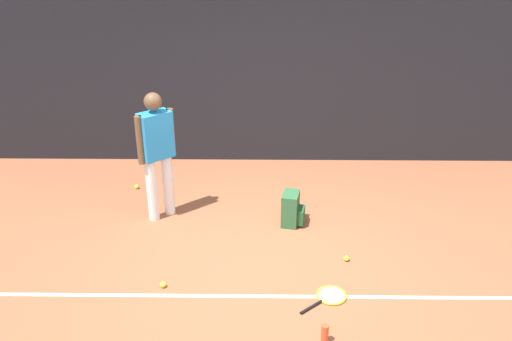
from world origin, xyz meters
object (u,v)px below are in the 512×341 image
Objects in this scene: tennis_player at (157,149)px; water_bottle at (325,334)px; tennis_racket at (330,296)px; backpack at (292,209)px; tennis_ball_by_fence at (137,187)px; tennis_ball_mid_court at (163,285)px; tennis_ball_near_player at (346,258)px.

tennis_player is 3.14m from water_bottle.
backpack reaches higher than tennis_racket.
tennis_racket is (2.04, -1.68, -0.95)m from tennis_player.
backpack is at bearing 95.44° from water_bottle.
backpack is at bearing -23.55° from tennis_ball_by_fence.
tennis_player is 25.76× the size of tennis_ball_by_fence.
backpack is at bearing 133.94° from tennis_player.
tennis_racket is 1.78m from tennis_ball_mid_court.
tennis_ball_near_player is at bearing 27.58° from tennis_racket.
backpack reaches higher than tennis_ball_by_fence.
tennis_ball_near_player is (2.31, -1.02, -0.93)m from tennis_player.
tennis_ball_mid_court is 1.83m from water_bottle.
tennis_racket is 2.88× the size of water_bottle.
tennis_ball_mid_court is (0.27, -1.53, -0.93)m from tennis_player.
tennis_ball_by_fence is 0.33× the size of water_bottle.
water_bottle reaches higher than tennis_ball_by_fence.
tennis_player is at bearing 100.03° from tennis_ball_mid_court.
tennis_player is 25.76× the size of tennis_ball_mid_court.
tennis_player is 1.82m from tennis_ball_mid_court.
tennis_ball_by_fence is (-2.23, 0.97, -0.18)m from backpack.
tennis_player is 3.86× the size of backpack.
water_bottle reaches higher than tennis_ball_mid_court.
backpack is 2.16m from water_bottle.
water_bottle is (-0.39, -1.32, 0.07)m from tennis_ball_near_player.
tennis_racket is at bearing -4.77° from tennis_ball_mid_court.
water_bottle is at bearing 89.55° from tennis_player.
tennis_racket is 1.54m from backpack.
water_bottle is (1.92, -2.34, -0.87)m from tennis_player.
tennis_ball_mid_court is at bearing -71.24° from tennis_ball_by_fence.
tennis_ball_near_player is at bearing 73.41° from water_bottle.
water_bottle is (2.43, -3.12, 0.07)m from tennis_ball_by_fence.
tennis_ball_near_player is 2.10m from tennis_ball_mid_court.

